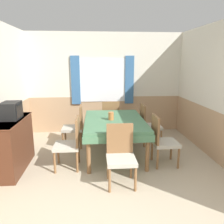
{
  "coord_description": "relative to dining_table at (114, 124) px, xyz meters",
  "views": [
    {
      "loc": [
        -0.29,
        -1.86,
        1.87
      ],
      "look_at": [
        0.05,
        2.32,
        0.9
      ],
      "focal_mm": 35.0,
      "sensor_mm": 36.0,
      "label": 1
    }
  ],
  "objects": [
    {
      "name": "tv",
      "position": [
        -1.81,
        -0.43,
        0.41
      ],
      "size": [
        0.29,
        0.38,
        0.29
      ],
      "color": "black",
      "rests_on": "sideboard"
    },
    {
      "name": "dining_table",
      "position": [
        0.0,
        0.0,
        0.0
      ],
      "size": [
        1.2,
        1.71,
        0.75
      ],
      "color": "#4C7A56",
      "rests_on": "ground_plane"
    },
    {
      "name": "wall_back",
      "position": [
        -0.1,
        1.59,
        0.66
      ],
      "size": [
        4.39,
        0.09,
        2.6
      ],
      "color": "silver",
      "rests_on": "ground_plane"
    },
    {
      "name": "chair_head_window",
      "position": [
        0.0,
        1.08,
        -0.15
      ],
      "size": [
        0.44,
        0.44,
        0.93
      ],
      "color": "brown",
      "rests_on": "ground_plane"
    },
    {
      "name": "chair_left_near",
      "position": [
        -0.82,
        -0.52,
        -0.15
      ],
      "size": [
        0.44,
        0.44,
        0.93
      ],
      "rotation": [
        0.0,
        0.0,
        1.57
      ],
      "color": "brown",
      "rests_on": "ground_plane"
    },
    {
      "name": "chair_right_far",
      "position": [
        0.82,
        0.52,
        -0.15
      ],
      "size": [
        0.44,
        0.44,
        0.93
      ],
      "rotation": [
        0.0,
        0.0,
        4.71
      ],
      "color": "brown",
      "rests_on": "ground_plane"
    },
    {
      "name": "chair_left_far",
      "position": [
        -0.82,
        0.52,
        -0.15
      ],
      "size": [
        0.44,
        0.44,
        0.93
      ],
      "rotation": [
        0.0,
        0.0,
        1.57
      ],
      "color": "brown",
      "rests_on": "ground_plane"
    },
    {
      "name": "chair_head_near",
      "position": [
        0.0,
        -1.08,
        -0.15
      ],
      "size": [
        0.44,
        0.44,
        0.93
      ],
      "rotation": [
        0.0,
        0.0,
        3.14
      ],
      "color": "brown",
      "rests_on": "ground_plane"
    },
    {
      "name": "sideboard",
      "position": [
        -1.85,
        -0.49,
        -0.18
      ],
      "size": [
        0.46,
        1.15,
        0.9
      ],
      "color": "#4C2819",
      "rests_on": "ground_plane"
    },
    {
      "name": "vase",
      "position": [
        -0.07,
        -0.04,
        0.18
      ],
      "size": [
        0.11,
        0.11,
        0.16
      ],
      "color": "#B26B38",
      "rests_on": "dining_table"
    },
    {
      "name": "wall_right",
      "position": [
        1.92,
        -0.38,
        0.66
      ],
      "size": [
        0.05,
        4.29,
        2.6
      ],
      "color": "silver",
      "rests_on": "ground_plane"
    },
    {
      "name": "chair_right_near",
      "position": [
        0.82,
        -0.52,
        -0.15
      ],
      "size": [
        0.44,
        0.44,
        0.93
      ],
      "rotation": [
        0.0,
        0.0,
        4.71
      ],
      "color": "brown",
      "rests_on": "ground_plane"
    }
  ]
}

